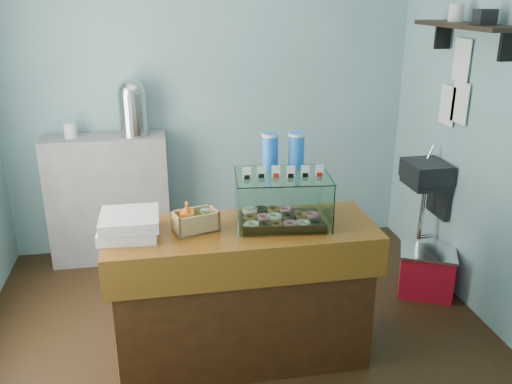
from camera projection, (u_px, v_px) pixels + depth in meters
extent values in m
plane|color=black|center=(237.00, 332.00, 3.74)|extent=(3.50, 3.50, 0.00)
cube|color=#7099A3|center=(209.00, 92.00, 4.64)|extent=(3.50, 0.04, 2.80)
cube|color=#7099A3|center=(297.00, 241.00, 1.87)|extent=(3.50, 0.04, 2.80)
cube|color=#7099A3|center=(498.00, 123.00, 3.55)|extent=(0.04, 3.00, 2.80)
cube|color=black|center=(426.00, 171.00, 4.20)|extent=(0.30, 0.35, 0.15)
cube|color=black|center=(439.00, 194.00, 4.29)|extent=(0.04, 0.30, 0.35)
cylinder|color=silver|center=(430.00, 153.00, 4.27)|extent=(0.02, 0.02, 0.12)
cylinder|color=silver|center=(422.00, 213.00, 4.32)|extent=(0.04, 0.04, 0.45)
cube|color=black|center=(466.00, 25.00, 3.60)|extent=(0.25, 1.00, 0.03)
cube|color=black|center=(509.00, 46.00, 3.27)|extent=(0.12, 0.03, 0.18)
cube|color=black|center=(443.00, 36.00, 4.01)|extent=(0.12, 0.03, 0.18)
cube|color=white|center=(460.00, 103.00, 3.95)|extent=(0.01, 0.21, 0.30)
cube|color=white|center=(447.00, 105.00, 4.12)|extent=(0.01, 0.21, 0.30)
cube|color=white|center=(462.00, 60.00, 3.89)|extent=(0.01, 0.21, 0.30)
cube|color=#48210D|center=(242.00, 298.00, 3.36)|extent=(1.50, 0.56, 0.84)
cube|color=#4C1B0A|center=(242.00, 232.00, 3.21)|extent=(1.60, 0.60, 0.06)
cube|color=#4C1B0A|center=(250.00, 273.00, 2.99)|extent=(1.60, 0.04, 0.18)
cube|color=#969699|center=(109.00, 199.00, 4.62)|extent=(1.00, 0.32, 1.10)
cube|color=black|center=(282.00, 221.00, 3.27)|extent=(0.52, 0.40, 0.02)
torus|color=silver|center=(252.00, 225.00, 3.14)|extent=(0.10, 0.10, 0.03)
torus|color=black|center=(265.00, 225.00, 3.14)|extent=(0.10, 0.10, 0.03)
torus|color=brown|center=(278.00, 225.00, 3.15)|extent=(0.10, 0.10, 0.03)
torus|color=#E26A80|center=(290.00, 224.00, 3.16)|extent=(0.10, 0.10, 0.03)
torus|color=silver|center=(303.00, 224.00, 3.16)|extent=(0.10, 0.10, 0.03)
torus|color=black|center=(315.00, 223.00, 3.17)|extent=(0.10, 0.10, 0.03)
torus|color=brown|center=(251.00, 218.00, 3.25)|extent=(0.10, 0.10, 0.03)
torus|color=#E26A80|center=(263.00, 217.00, 3.25)|extent=(0.10, 0.10, 0.03)
torus|color=silver|center=(276.00, 217.00, 3.26)|extent=(0.10, 0.10, 0.03)
torus|color=black|center=(288.00, 217.00, 3.26)|extent=(0.10, 0.10, 0.03)
torus|color=brown|center=(300.00, 216.00, 3.27)|extent=(0.10, 0.10, 0.03)
torus|color=#E26A80|center=(312.00, 216.00, 3.27)|extent=(0.10, 0.10, 0.03)
torus|color=silver|center=(250.00, 211.00, 3.35)|extent=(0.10, 0.10, 0.03)
torus|color=black|center=(262.00, 210.00, 3.36)|extent=(0.10, 0.10, 0.03)
torus|color=brown|center=(273.00, 210.00, 3.36)|extent=(0.10, 0.10, 0.03)
torus|color=#E26A80|center=(285.00, 209.00, 3.37)|extent=(0.10, 0.10, 0.03)
cube|color=white|center=(286.00, 212.00, 3.04)|extent=(0.54, 0.06, 0.30)
cube|color=white|center=(278.00, 188.00, 3.41)|extent=(0.54, 0.06, 0.30)
cube|color=white|center=(236.00, 201.00, 3.20)|extent=(0.05, 0.39, 0.30)
cube|color=white|center=(327.00, 198.00, 3.24)|extent=(0.05, 0.39, 0.30)
cube|color=white|center=(282.00, 175.00, 3.17)|extent=(0.59, 0.46, 0.01)
cube|color=white|center=(247.00, 173.00, 3.09)|extent=(0.05, 0.01, 0.07)
cube|color=black|center=(247.00, 177.00, 3.10)|extent=(0.03, 0.02, 0.02)
cube|color=white|center=(262.00, 173.00, 3.10)|extent=(0.05, 0.01, 0.07)
cube|color=black|center=(262.00, 176.00, 3.11)|extent=(0.03, 0.02, 0.02)
cube|color=white|center=(276.00, 172.00, 3.10)|extent=(0.05, 0.01, 0.07)
cube|color=red|center=(276.00, 176.00, 3.11)|extent=(0.03, 0.02, 0.02)
cube|color=white|center=(291.00, 172.00, 3.11)|extent=(0.05, 0.01, 0.07)
cube|color=black|center=(291.00, 176.00, 3.12)|extent=(0.03, 0.02, 0.02)
cube|color=white|center=(305.00, 171.00, 3.12)|extent=(0.05, 0.01, 0.07)
cube|color=black|center=(305.00, 175.00, 3.13)|extent=(0.03, 0.02, 0.02)
cube|color=white|center=(320.00, 171.00, 3.12)|extent=(0.05, 0.01, 0.07)
cube|color=red|center=(320.00, 175.00, 3.13)|extent=(0.03, 0.02, 0.02)
cylinder|color=blue|center=(270.00, 151.00, 3.24)|extent=(0.09, 0.09, 0.22)
cylinder|color=silver|center=(270.00, 135.00, 3.21)|extent=(0.10, 0.10, 0.02)
cylinder|color=blue|center=(296.00, 151.00, 3.26)|extent=(0.09, 0.09, 0.22)
cylinder|color=silver|center=(297.00, 134.00, 3.22)|extent=(0.10, 0.10, 0.02)
cube|color=tan|center=(196.00, 230.00, 3.16)|extent=(0.28, 0.21, 0.01)
cube|color=tan|center=(200.00, 225.00, 3.08)|extent=(0.24, 0.08, 0.12)
cube|color=tan|center=(191.00, 217.00, 3.19)|extent=(0.24, 0.08, 0.12)
cube|color=tan|center=(176.00, 225.00, 3.09)|extent=(0.06, 0.15, 0.12)
cube|color=tan|center=(214.00, 218.00, 3.19)|extent=(0.06, 0.15, 0.12)
imported|color=orange|center=(187.00, 216.00, 3.10)|extent=(0.10, 0.10, 0.17)
cylinder|color=#3E9528|center=(205.00, 219.00, 3.16)|extent=(0.06, 0.06, 0.10)
cylinder|color=silver|center=(205.00, 210.00, 3.14)|extent=(0.05, 0.05, 0.01)
cube|color=silver|center=(129.00, 230.00, 3.09)|extent=(0.34, 0.34, 0.07)
cube|color=silver|center=(130.00, 220.00, 3.06)|extent=(0.33, 0.33, 0.07)
cylinder|color=silver|center=(135.00, 135.00, 4.46)|extent=(0.25, 0.25, 0.01)
cylinder|color=silver|center=(133.00, 114.00, 4.40)|extent=(0.23, 0.23, 0.34)
sphere|color=silver|center=(131.00, 92.00, 4.34)|extent=(0.23, 0.23, 0.23)
cube|color=red|center=(426.00, 274.00, 4.17)|extent=(0.48, 0.43, 0.34)
cube|color=silver|center=(429.00, 253.00, 4.11)|extent=(0.50, 0.46, 0.02)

